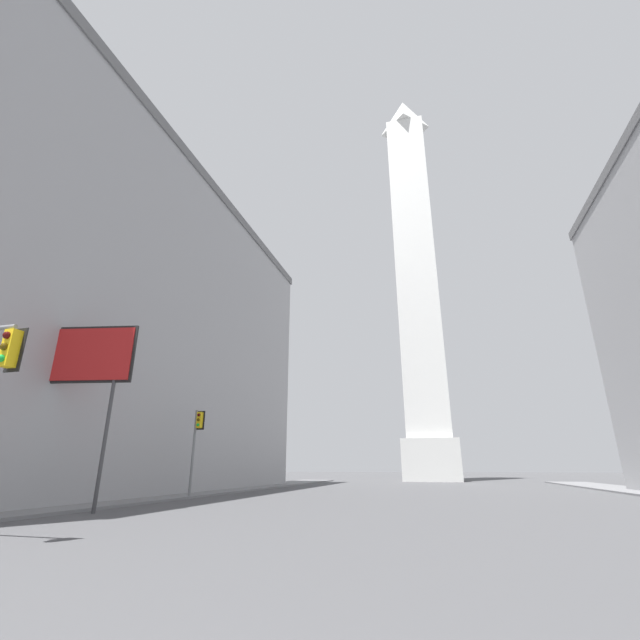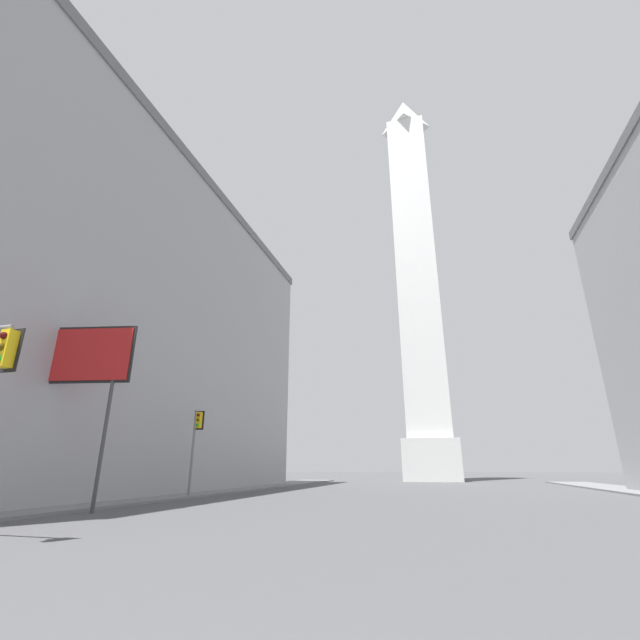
# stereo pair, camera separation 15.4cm
# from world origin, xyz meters

# --- Properties ---
(sidewalk_left) EXTENTS (5.00, 84.10, 0.15)m
(sidewalk_left) POSITION_xyz_m (-17.43, 25.23, 0.07)
(sidewalk_left) COLOR slate
(sidewalk_left) RESTS_ON ground_plane
(building_left) EXTENTS (29.88, 47.78, 27.67)m
(building_left) POSITION_xyz_m (-32.06, 27.98, 13.84)
(building_left) COLOR #9E9EA0
(building_left) RESTS_ON ground_plane
(obelisk) EXTENTS (8.54, 8.54, 73.97)m
(obelisk) POSITION_xyz_m (0.00, 70.08, 35.48)
(obelisk) COLOR silver
(obelisk) RESTS_ON ground_plane
(traffic_light_mid_left) EXTENTS (0.77, 0.50, 5.87)m
(traffic_light_mid_left) POSITION_xyz_m (-15.16, 26.46, 3.87)
(traffic_light_mid_left) COLOR slate
(traffic_light_mid_left) RESTS_ON ground_plane
(billboard_sign) EXTENTS (5.07, 1.18, 8.93)m
(billboard_sign) POSITION_xyz_m (-15.71, 16.04, 7.13)
(billboard_sign) COLOR #3F3F42
(billboard_sign) RESTS_ON ground_plane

